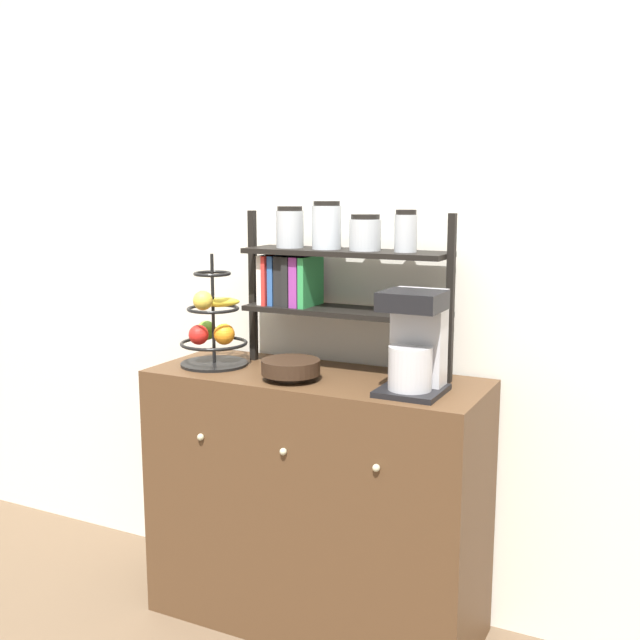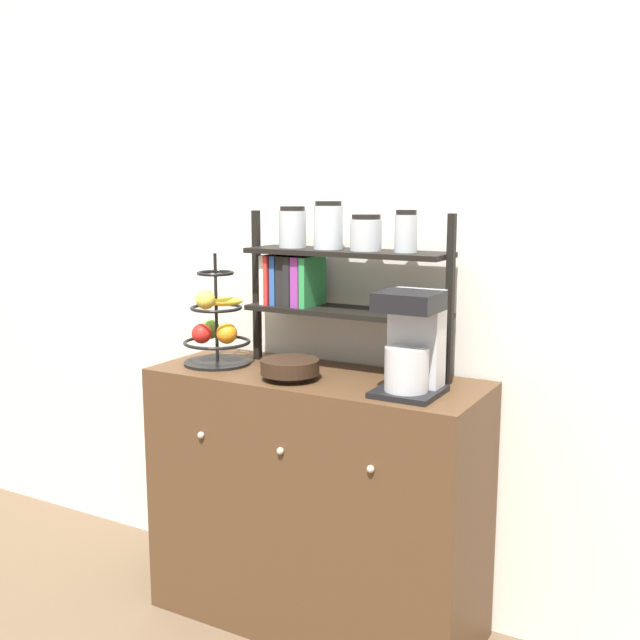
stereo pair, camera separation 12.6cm
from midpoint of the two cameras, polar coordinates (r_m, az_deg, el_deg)
The scene contains 6 objects.
wall_back at distance 2.75m, azimuth 3.75°, elevation 4.80°, with size 7.00×0.05×2.60m, color silver.
sideboard at distance 2.72m, azimuth 1.03°, elevation -13.61°, with size 1.17×0.46×0.91m.
coffee_maker at distance 2.34m, azimuth 8.55°, elevation -1.79°, with size 0.19×0.21×0.32m.
fruit_stand at distance 2.73m, azimuth -6.70°, elevation -0.61°, with size 0.24×0.24×0.41m.
wooden_bowl at distance 2.51m, azimuth -0.86°, elevation -3.66°, with size 0.20×0.20×0.07m.
shelf_hutch at distance 2.61m, azimuth 2.02°, elevation 4.25°, with size 0.77×0.20×0.59m.
Camera 2 is at (1.24, -1.95, 1.54)m, focal length 42.00 mm.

